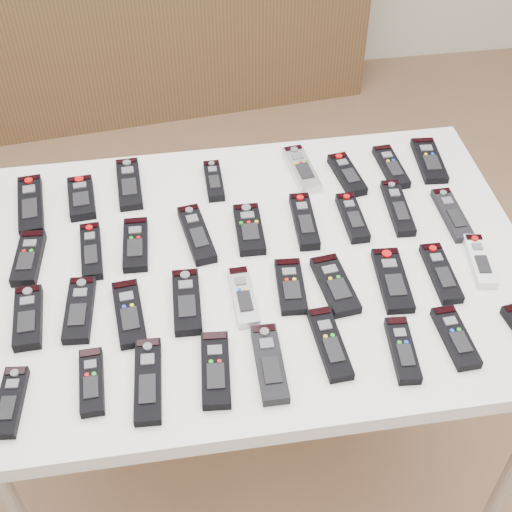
{
  "coord_description": "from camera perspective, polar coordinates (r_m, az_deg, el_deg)",
  "views": [
    {
      "loc": [
        -0.12,
        -1.26,
        1.93
      ],
      "look_at": [
        0.05,
        -0.14,
        0.8
      ],
      "focal_mm": 50.0,
      "sensor_mm": 36.0,
      "label": 1
    }
  ],
  "objects": [
    {
      "name": "remote_3",
      "position": [
        1.82,
        -3.39,
        6.03
      ],
      "size": [
        0.04,
        0.14,
        0.02
      ],
      "primitive_type": "cube",
      "rotation": [
        0.0,
        0.0,
        -0.01
      ],
      "color": "black",
      "rests_on": "table"
    },
    {
      "name": "remote_19",
      "position": [
        1.52,
        -10.11,
        -4.54
      ],
      "size": [
        0.07,
        0.18,
        0.02
      ],
      "primitive_type": "cube",
      "rotation": [
        0.0,
        0.0,
        0.09
      ],
      "color": "black",
      "rests_on": "table"
    },
    {
      "name": "remote_33",
      "position": [
        1.47,
        11.64,
        -7.38
      ],
      "size": [
        0.06,
        0.16,
        0.02
      ],
      "primitive_type": "cube",
      "rotation": [
        0.0,
        0.0,
        -0.09
      ],
      "color": "black",
      "rests_on": "table"
    },
    {
      "name": "remote_21",
      "position": [
        1.53,
        -1.02,
        -3.27
      ],
      "size": [
        0.05,
        0.16,
        0.02
      ],
      "primitive_type": "cube",
      "rotation": [
        0.0,
        0.0,
        0.02
      ],
      "color": "#B7B7BC",
      "rests_on": "table"
    },
    {
      "name": "remote_17",
      "position": [
        1.56,
        -17.77,
        -4.71
      ],
      "size": [
        0.06,
        0.16,
        0.02
      ],
      "primitive_type": "cube",
      "rotation": [
        0.0,
        0.0,
        0.04
      ],
      "color": "black",
      "rests_on": "table"
    },
    {
      "name": "remote_6",
      "position": [
        1.89,
        10.75,
        7.02
      ],
      "size": [
        0.06,
        0.17,
        0.02
      ],
      "primitive_type": "cube",
      "rotation": [
        0.0,
        0.0,
        0.05
      ],
      "color": "black",
      "rests_on": "table"
    },
    {
      "name": "remote_5",
      "position": [
        1.85,
        7.29,
        6.48
      ],
      "size": [
        0.07,
        0.16,
        0.02
      ],
      "primitive_type": "cube",
      "rotation": [
        0.0,
        0.0,
        0.14
      ],
      "color": "black",
      "rests_on": "table"
    },
    {
      "name": "remote_12",
      "position": [
        1.68,
        -0.55,
        2.16
      ],
      "size": [
        0.07,
        0.16,
        0.02
      ],
      "primitive_type": "cube",
      "rotation": [
        0.0,
        0.0,
        -0.03
      ],
      "color": "black",
      "rests_on": "table"
    },
    {
      "name": "remote_9",
      "position": [
        1.67,
        -13.04,
        0.38
      ],
      "size": [
        0.05,
        0.17,
        0.02
      ],
      "primitive_type": "cube",
      "rotation": [
        0.0,
        0.0,
        0.05
      ],
      "color": "black",
      "rests_on": "table"
    },
    {
      "name": "remote_30",
      "position": [
        1.41,
        -3.25,
        -9.06
      ],
      "size": [
        0.07,
        0.18,
        0.02
      ],
      "primitive_type": "cube",
      "rotation": [
        0.0,
        0.0,
        -0.09
      ],
      "color": "black",
      "rests_on": "table"
    },
    {
      "name": "remote_24",
      "position": [
        1.59,
        10.86,
        -1.9
      ],
      "size": [
        0.07,
        0.19,
        0.02
      ],
      "primitive_type": "cube",
      "rotation": [
        0.0,
        0.0,
        -0.08
      ],
      "color": "black",
      "rests_on": "table"
    },
    {
      "name": "remote_25",
      "position": [
        1.63,
        14.57,
        -1.32
      ],
      "size": [
        0.05,
        0.17,
        0.02
      ],
      "primitive_type": "cube",
      "rotation": [
        0.0,
        0.0,
        -0.02
      ],
      "color": "black",
      "rests_on": "table"
    },
    {
      "name": "remote_14",
      "position": [
        1.72,
        7.72,
        3.07
      ],
      "size": [
        0.05,
        0.16,
        0.02
      ],
      "primitive_type": "cube",
      "rotation": [
        0.0,
        0.0,
        0.01
      ],
      "color": "black",
      "rests_on": "table"
    },
    {
      "name": "remote_29",
      "position": [
        1.41,
        -8.63,
        -9.82
      ],
      "size": [
        0.06,
        0.19,
        0.02
      ],
      "primitive_type": "cube",
      "rotation": [
        0.0,
        0.0,
        -0.05
      ],
      "color": "black",
      "rests_on": "table"
    },
    {
      "name": "remote_32",
      "position": [
        1.46,
        5.92,
        -6.98
      ],
      "size": [
        0.06,
        0.18,
        0.02
      ],
      "primitive_type": "cube",
      "rotation": [
        0.0,
        0.0,
        0.05
      ],
      "color": "black",
      "rests_on": "table"
    },
    {
      "name": "remote_15",
      "position": [
        1.77,
        11.27,
        3.82
      ],
      "size": [
        0.06,
        0.19,
        0.02
      ],
      "primitive_type": "cube",
      "rotation": [
        0.0,
        0.0,
        -0.06
      ],
      "color": "black",
      "rests_on": "table"
    },
    {
      "name": "remote_1",
      "position": [
        1.81,
        -13.79,
        4.53
      ],
      "size": [
        0.07,
        0.15,
        0.02
      ],
      "primitive_type": "cube",
      "rotation": [
        0.0,
        0.0,
        0.08
      ],
      "color": "black",
      "rests_on": "table"
    },
    {
      "name": "remote_10",
      "position": [
        1.66,
        -9.61,
        0.92
      ],
      "size": [
        0.06,
        0.17,
        0.02
      ],
      "primitive_type": "cube",
      "rotation": [
        0.0,
        0.0,
        -0.04
      ],
      "color": "black",
      "rests_on": "table"
    },
    {
      "name": "remote_31",
      "position": [
        1.42,
        1.09,
        -8.58
      ],
      "size": [
        0.06,
        0.18,
        0.02
      ],
      "primitive_type": "cube",
      "rotation": [
        0.0,
        0.0,
        -0.02
      ],
      "color": "black",
      "rests_on": "table"
    },
    {
      "name": "remote_28",
      "position": [
        1.43,
        -13.01,
        -9.78
      ],
      "size": [
        0.05,
        0.15,
        0.02
      ],
      "primitive_type": "cube",
      "rotation": [
        0.0,
        0.0,
        0.03
      ],
      "color": "black",
      "rests_on": "table"
    },
    {
      "name": "remote_4",
      "position": [
        1.85,
        3.67,
        6.94
      ],
      "size": [
        0.07,
        0.18,
        0.02
      ],
      "primitive_type": "cube",
      "rotation": [
        0.0,
        0.0,
        0.11
      ],
      "color": "#B7B7BC",
      "rests_on": "table"
    },
    {
      "name": "remote_20",
      "position": [
        1.52,
        -5.55,
        -3.66
      ],
      "size": [
        0.06,
        0.17,
        0.02
      ],
      "primitive_type": "cube",
      "rotation": [
        0.0,
        0.0,
        -0.04
      ],
      "color": "black",
      "rests_on": "table"
    },
    {
      "name": "remote_18",
      "position": [
        1.55,
        -13.95,
        -4.19
      ],
      "size": [
        0.07,
        0.18,
        0.02
      ],
      "primitive_type": "cube",
      "rotation": [
        0.0,
        0.0,
        -0.08
      ],
      "color": "black",
      "rests_on": "table"
    },
    {
      "name": "remote_7",
      "position": [
        1.93,
        13.67,
        7.44
      ],
      "size": [
        0.07,
        0.18,
        0.02
      ],
      "primitive_type": "cube",
      "rotation": [
        0.0,
        0.0,
        -0.08
      ],
      "color": "black",
      "rests_on": "table"
    },
    {
      "name": "remote_26",
      "position": [
        1.68,
        17.46,
        -0.37
      ],
      "size": [
        0.06,
        0.16,
        0.02
      ],
      "primitive_type": "cube",
      "rotation": [
        0.0,
        0.0,
        -0.14
      ],
      "color": "silver",
      "rests_on": "table"
    },
    {
      "name": "remote_34",
      "position": [
        1.51,
        15.67,
        -6.29
      ],
      "size": [
        0.06,
        0.16,
        0.02
      ],
      "primitive_type": "cube",
      "rotation": [
        0.0,
        0.0,
        0.04
      ],
      "color": "black",
      "rests_on": "table"
    },
    {
      "name": "remote_16",
      "position": [
        1.78,
        15.42,
        3.21
      ],
      "size": [
        0.05,
        0.18,
        0.02
      ],
      "primitive_type": "cube",
      "rotation": [
        0.0,
        0.0,
        0.01
      ],
      "color": "black",
      "rests_on": "table"
    },
    {
      "name": "sideboard",
      "position": [
        3.38,
        -7.56,
        18.88
      ],
      "size": [
        1.86,
        0.56,
        0.92
      ],
      "primitive_type": "cube",
      "rotation": [
        0.0,
        0.0,
        0.1
      ],
      "color": "#503520",
      "rests_on": "ground"
    },
    {
      "name": "remote_13",
      "position": [
        1.7,
        3.88,
        2.8
      ],
      "size": [
        0.06,
        0.18,
        0.02
      ],
      "primitive_type": "cube",
      "rotation": [
        0.0,
        0.0,
        -0.04
      ],
      "color": "black",
      "rests_on": "table"
    },
    {
      "name": "remote_0",
      "position": [
        1.82,
        -17.58,
        3.9
      ],
      "size": [
        0.07,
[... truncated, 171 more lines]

